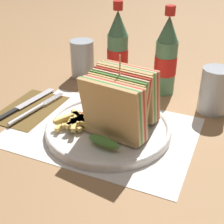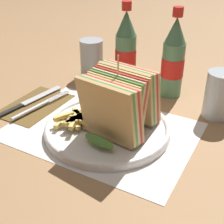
{
  "view_description": "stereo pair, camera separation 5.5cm",
  "coord_description": "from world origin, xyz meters",
  "px_view_note": "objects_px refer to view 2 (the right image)",
  "views": [
    {
      "loc": [
        0.25,
        -0.54,
        0.38
      ],
      "look_at": [
        0.01,
        0.0,
        0.04
      ],
      "focal_mm": 50.0,
      "sensor_mm": 36.0,
      "label": 1
    },
    {
      "loc": [
        0.3,
        -0.51,
        0.38
      ],
      "look_at": [
        0.01,
        0.0,
        0.04
      ],
      "focal_mm": 50.0,
      "sensor_mm": 36.0,
      "label": 2
    }
  ],
  "objects_px": {
    "fork": "(36,107)",
    "glass_far": "(92,61)",
    "coke_bottle_far": "(173,60)",
    "club_sandwich": "(118,104)",
    "knife": "(28,102)",
    "coke_bottle_near": "(126,51)",
    "glass_near": "(220,95)",
    "plate_main": "(108,128)"
  },
  "relations": [
    {
      "from": "coke_bottle_near",
      "to": "knife",
      "type": "bearing_deg",
      "value": -124.71
    },
    {
      "from": "plate_main",
      "to": "glass_near",
      "type": "xyz_separation_m",
      "value": [
        0.19,
        0.18,
        0.05
      ]
    },
    {
      "from": "fork",
      "to": "knife",
      "type": "bearing_deg",
      "value": 167.59
    },
    {
      "from": "club_sandwich",
      "to": "coke_bottle_far",
      "type": "bearing_deg",
      "value": 83.32
    },
    {
      "from": "glass_far",
      "to": "club_sandwich",
      "type": "bearing_deg",
      "value": -48.43
    },
    {
      "from": "knife",
      "to": "coke_bottle_near",
      "type": "distance_m",
      "value": 0.29
    },
    {
      "from": "fork",
      "to": "knife",
      "type": "xyz_separation_m",
      "value": [
        -0.04,
        0.02,
        -0.0
      ]
    },
    {
      "from": "plate_main",
      "to": "coke_bottle_far",
      "type": "relative_size",
      "value": 1.19
    },
    {
      "from": "plate_main",
      "to": "club_sandwich",
      "type": "height_order",
      "value": "club_sandwich"
    },
    {
      "from": "club_sandwich",
      "to": "knife",
      "type": "relative_size",
      "value": 0.83
    },
    {
      "from": "coke_bottle_near",
      "to": "coke_bottle_far",
      "type": "xyz_separation_m",
      "value": [
        0.14,
        -0.0,
        0.0
      ]
    },
    {
      "from": "coke_bottle_far",
      "to": "plate_main",
      "type": "bearing_deg",
      "value": -103.23
    },
    {
      "from": "fork",
      "to": "coke_bottle_near",
      "type": "bearing_deg",
      "value": 72.35
    },
    {
      "from": "club_sandwich",
      "to": "fork",
      "type": "distance_m",
      "value": 0.24
    },
    {
      "from": "fork",
      "to": "glass_near",
      "type": "bearing_deg",
      "value": 33.65
    },
    {
      "from": "club_sandwich",
      "to": "glass_near",
      "type": "relative_size",
      "value": 1.6
    },
    {
      "from": "glass_near",
      "to": "fork",
      "type": "bearing_deg",
      "value": -154.69
    },
    {
      "from": "knife",
      "to": "glass_near",
      "type": "bearing_deg",
      "value": 29.87
    },
    {
      "from": "club_sandwich",
      "to": "glass_near",
      "type": "xyz_separation_m",
      "value": [
        0.16,
        0.19,
        -0.02
      ]
    },
    {
      "from": "club_sandwich",
      "to": "coke_bottle_near",
      "type": "relative_size",
      "value": 0.78
    },
    {
      "from": "coke_bottle_far",
      "to": "glass_near",
      "type": "distance_m",
      "value": 0.15
    },
    {
      "from": "coke_bottle_near",
      "to": "club_sandwich",
      "type": "bearing_deg",
      "value": -66.33
    },
    {
      "from": "coke_bottle_near",
      "to": "fork",
      "type": "bearing_deg",
      "value": -115.99
    },
    {
      "from": "knife",
      "to": "coke_bottle_far",
      "type": "relative_size",
      "value": 0.93
    },
    {
      "from": "knife",
      "to": "club_sandwich",
      "type": "bearing_deg",
      "value": 4.52
    },
    {
      "from": "club_sandwich",
      "to": "coke_bottle_far",
      "type": "relative_size",
      "value": 0.78
    },
    {
      "from": "club_sandwich",
      "to": "fork",
      "type": "bearing_deg",
      "value": 179.3
    },
    {
      "from": "club_sandwich",
      "to": "glass_far",
      "type": "xyz_separation_m",
      "value": [
        -0.22,
        0.25,
        -0.03
      ]
    },
    {
      "from": "glass_far",
      "to": "fork",
      "type": "bearing_deg",
      "value": -91.65
    },
    {
      "from": "plate_main",
      "to": "knife",
      "type": "height_order",
      "value": "plate_main"
    },
    {
      "from": "coke_bottle_near",
      "to": "coke_bottle_far",
      "type": "relative_size",
      "value": 1.0
    },
    {
      "from": "coke_bottle_near",
      "to": "coke_bottle_far",
      "type": "bearing_deg",
      "value": -1.62
    },
    {
      "from": "knife",
      "to": "glass_far",
      "type": "relative_size",
      "value": 1.93
    },
    {
      "from": "glass_near",
      "to": "glass_far",
      "type": "relative_size",
      "value": 1.0
    },
    {
      "from": "knife",
      "to": "fork",
      "type": "bearing_deg",
      "value": -12.41
    },
    {
      "from": "knife",
      "to": "coke_bottle_near",
      "type": "bearing_deg",
      "value": 63.63
    },
    {
      "from": "coke_bottle_near",
      "to": "glass_near",
      "type": "xyz_separation_m",
      "value": [
        0.27,
        -0.06,
        -0.04
      ]
    },
    {
      "from": "knife",
      "to": "coke_bottle_far",
      "type": "height_order",
      "value": "coke_bottle_far"
    },
    {
      "from": "coke_bottle_far",
      "to": "club_sandwich",
      "type": "bearing_deg",
      "value": -96.68
    },
    {
      "from": "fork",
      "to": "glass_far",
      "type": "xyz_separation_m",
      "value": [
        0.01,
        0.25,
        0.04
      ]
    },
    {
      "from": "plate_main",
      "to": "fork",
      "type": "bearing_deg",
      "value": -179.77
    },
    {
      "from": "fork",
      "to": "coke_bottle_far",
      "type": "relative_size",
      "value": 0.81
    }
  ]
}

